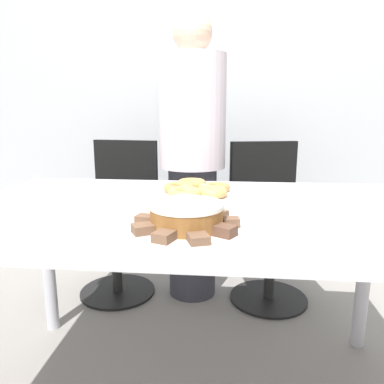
# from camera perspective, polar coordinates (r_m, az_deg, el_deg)

# --- Properties ---
(wall_back) EXTENTS (8.00, 0.05, 2.60)m
(wall_back) POSITION_cam_1_polar(r_m,az_deg,el_deg) (2.79, 3.13, 17.18)
(wall_back) COLOR #B2B7BC
(wall_back) RESTS_ON ground_plane
(table) EXTENTS (1.59, 0.93, 0.75)m
(table) POSITION_cam_1_polar(r_m,az_deg,el_deg) (1.28, -0.05, -6.00)
(table) COLOR silver
(table) RESTS_ON ground_plane
(person_standing) EXTENTS (0.36, 0.36, 1.56)m
(person_standing) POSITION_cam_1_polar(r_m,az_deg,el_deg) (2.08, 0.08, 5.46)
(person_standing) COLOR #383842
(person_standing) RESTS_ON ground_plane
(office_chair_left) EXTENTS (0.49, 0.49, 0.89)m
(office_chair_left) POSITION_cam_1_polar(r_m,az_deg,el_deg) (2.25, -11.10, -4.49)
(office_chair_left) COLOR black
(office_chair_left) RESTS_ON ground_plane
(office_chair_right) EXTENTS (0.52, 0.52, 0.89)m
(office_chair_right) POSITION_cam_1_polar(r_m,az_deg,el_deg) (2.18, 11.56, -5.12)
(office_chair_right) COLOR black
(office_chair_right) RESTS_ON ground_plane
(plate_cake) EXTENTS (0.32, 0.32, 0.01)m
(plate_cake) POSITION_cam_1_polar(r_m,az_deg,el_deg) (1.01, -0.81, -5.66)
(plate_cake) COLOR white
(plate_cake) RESTS_ON table
(plate_donuts) EXTENTS (0.34, 0.34, 0.01)m
(plate_donuts) POSITION_cam_1_polar(r_m,az_deg,el_deg) (1.43, 0.57, -0.29)
(plate_donuts) COLOR white
(plate_donuts) RESTS_ON table
(frosted_cake) EXTENTS (0.20, 0.20, 0.07)m
(frosted_cake) POSITION_cam_1_polar(r_m,az_deg,el_deg) (1.00, -0.81, -3.54)
(frosted_cake) COLOR brown
(frosted_cake) RESTS_ON plate_cake
(lamington_0) EXTENTS (0.07, 0.07, 0.02)m
(lamington_0) POSITION_cam_1_polar(r_m,az_deg,el_deg) (1.11, -4.21, -3.19)
(lamington_0) COLOR #513828
(lamington_0) RESTS_ON plate_cake
(lamington_1) EXTENTS (0.06, 0.05, 0.02)m
(lamington_1) POSITION_cam_1_polar(r_m,az_deg,el_deg) (1.05, -7.12, -4.16)
(lamington_1) COLOR brown
(lamington_1) RESTS_ON plate_cake
(lamington_2) EXTENTS (0.07, 0.07, 0.02)m
(lamington_2) POSITION_cam_1_polar(r_m,az_deg,el_deg) (0.97, -7.38, -5.57)
(lamington_2) COLOR brown
(lamington_2) RESTS_ON plate_cake
(lamington_3) EXTENTS (0.06, 0.06, 0.02)m
(lamington_3) POSITION_cam_1_polar(r_m,az_deg,el_deg) (0.91, -4.26, -6.76)
(lamington_3) COLOR brown
(lamington_3) RESTS_ON plate_cake
(lamington_4) EXTENTS (0.06, 0.07, 0.02)m
(lamington_4) POSITION_cam_1_polar(r_m,az_deg,el_deg) (0.90, 0.94, -7.06)
(lamington_4) COLOR brown
(lamington_4) RESTS_ON plate_cake
(lamington_5) EXTENTS (0.07, 0.06, 0.03)m
(lamington_5) POSITION_cam_1_polar(r_m,az_deg,el_deg) (0.95, 5.06, -5.92)
(lamington_5) COLOR brown
(lamington_5) RESTS_ON plate_cake
(lamington_6) EXTENTS (0.05, 0.04, 0.02)m
(lamington_6) POSITION_cam_1_polar(r_m,az_deg,el_deg) (1.02, 5.96, -4.57)
(lamington_6) COLOR brown
(lamington_6) RESTS_ON plate_cake
(lamington_7) EXTENTS (0.07, 0.07, 0.02)m
(lamington_7) POSITION_cam_1_polar(r_m,az_deg,el_deg) (1.09, 3.81, -3.45)
(lamington_7) COLOR brown
(lamington_7) RESTS_ON plate_cake
(lamington_8) EXTENTS (0.04, 0.05, 0.02)m
(lamington_8) POSITION_cam_1_polar(r_m,az_deg,el_deg) (1.12, -0.07, -3.02)
(lamington_8) COLOR brown
(lamington_8) RESTS_ON plate_cake
(donut_0) EXTENTS (0.12, 0.12, 0.03)m
(donut_0) POSITION_cam_1_polar(r_m,az_deg,el_deg) (1.42, 0.57, 0.47)
(donut_0) COLOR #E5AD66
(donut_0) RESTS_ON plate_donuts
(donut_1) EXTENTS (0.11, 0.11, 0.04)m
(donut_1) POSITION_cam_1_polar(r_m,az_deg,el_deg) (1.36, 3.20, -0.02)
(donut_1) COLOR tan
(donut_1) RESTS_ON plate_donuts
(donut_2) EXTENTS (0.10, 0.10, 0.03)m
(donut_2) POSITION_cam_1_polar(r_m,az_deg,el_deg) (1.45, 3.81, 0.74)
(donut_2) COLOR #C68447
(donut_2) RESTS_ON plate_donuts
(donut_3) EXTENTS (0.12, 0.12, 0.04)m
(donut_3) POSITION_cam_1_polar(r_m,az_deg,el_deg) (1.50, -0.05, 1.25)
(donut_3) COLOR #D18E4C
(donut_3) RESTS_ON plate_donuts
(donut_4) EXTENTS (0.12, 0.12, 0.03)m
(donut_4) POSITION_cam_1_polar(r_m,az_deg,el_deg) (1.43, -1.95, 0.65)
(donut_4) COLOR #C68447
(donut_4) RESTS_ON plate_donuts
(donut_5) EXTENTS (0.12, 0.12, 0.03)m
(donut_5) POSITION_cam_1_polar(r_m,az_deg,el_deg) (1.35, -1.14, -0.15)
(donut_5) COLOR tan
(donut_5) RESTS_ON plate_donuts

